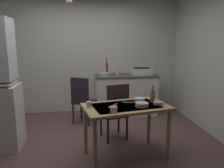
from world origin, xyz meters
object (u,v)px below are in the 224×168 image
object	(u,v)px
sink_basin	(141,71)
chair_far_side	(115,111)
glass_bottle	(153,95)
chair_by_counter	(83,100)
serving_bowl_wide	(158,103)
dining_table	(126,113)
hand_pump	(107,67)
mixing_bowl_counter	(104,74)
teacup_mint	(89,104)

from	to	relation	value
sink_basin	chair_far_side	xyz separation A→B (m)	(-0.80, -1.35, -0.47)
chair_far_side	glass_bottle	size ratio (longest dim) A/B	3.90
chair_by_counter	chair_far_side	bearing A→B (deg)	-57.22
glass_bottle	chair_by_counter	bearing A→B (deg)	128.78
serving_bowl_wide	glass_bottle	distance (m)	0.16
dining_table	chair_far_side	xyz separation A→B (m)	(-0.06, 0.56, -0.15)
chair_by_counter	sink_basin	bearing A→B (deg)	21.38
sink_basin	dining_table	distance (m)	2.07
hand_pump	serving_bowl_wide	size ratio (longest dim) A/B	2.75
dining_table	glass_bottle	size ratio (longest dim) A/B	5.13
mixing_bowl_counter	glass_bottle	world-z (taller)	glass_bottle
mixing_bowl_counter	chair_by_counter	bearing A→B (deg)	-135.70
mixing_bowl_counter	serving_bowl_wide	bearing A→B (deg)	-72.81
serving_bowl_wide	glass_bottle	size ratio (longest dim) A/B	0.57
hand_pump	dining_table	bearing A→B (deg)	-88.69
hand_pump	glass_bottle	xyz separation A→B (m)	(0.46, -1.83, -0.21)
sink_basin	hand_pump	xyz separation A→B (m)	(-0.78, 0.05, 0.09)
mixing_bowl_counter	chair_by_counter	world-z (taller)	mixing_bowl_counter
glass_bottle	serving_bowl_wide	bearing A→B (deg)	-70.04
hand_pump	teacup_mint	xyz separation A→B (m)	(-0.47, -1.96, -0.27)
serving_bowl_wide	teacup_mint	bearing A→B (deg)	-179.59
dining_table	chair_far_side	distance (m)	0.59
hand_pump	dining_table	xyz separation A→B (m)	(0.04, -1.95, -0.41)
sink_basin	chair_far_side	bearing A→B (deg)	-120.79
dining_table	serving_bowl_wide	xyz separation A→B (m)	(0.46, 0.00, 0.13)
chair_far_side	teacup_mint	size ratio (longest dim) A/B	12.65
hand_pump	serving_bowl_wide	world-z (taller)	hand_pump
mixing_bowl_counter	chair_by_counter	distance (m)	0.80
mixing_bowl_counter	chair_far_side	size ratio (longest dim) A/B	0.26
hand_pump	chair_far_side	distance (m)	1.50
chair_far_side	serving_bowl_wide	xyz separation A→B (m)	(0.53, -0.56, 0.28)
chair_far_side	glass_bottle	world-z (taller)	glass_bottle
dining_table	chair_by_counter	xyz separation A→B (m)	(-0.59, 1.39, -0.15)
sink_basin	mixing_bowl_counter	world-z (taller)	sink_basin
dining_table	glass_bottle	xyz separation A→B (m)	(0.42, 0.13, 0.21)
sink_basin	chair_far_side	distance (m)	1.64
mixing_bowl_counter	serving_bowl_wide	size ratio (longest dim) A/B	1.74
sink_basin	teacup_mint	size ratio (longest dim) A/B	5.74
dining_table	teacup_mint	size ratio (longest dim) A/B	16.63
hand_pump	teacup_mint	size ratio (longest dim) A/B	5.09
hand_pump	mixing_bowl_counter	xyz separation A→B (m)	(-0.07, -0.10, -0.13)
chair_by_counter	teacup_mint	size ratio (longest dim) A/B	12.45
chair_far_side	serving_bowl_wide	bearing A→B (deg)	-46.81
hand_pump	chair_by_counter	world-z (taller)	hand_pump
serving_bowl_wide	chair_by_counter	bearing A→B (deg)	127.36
mixing_bowl_counter	dining_table	xyz separation A→B (m)	(0.11, -1.86, -0.28)
dining_table	chair_by_counter	world-z (taller)	chair_by_counter
dining_table	teacup_mint	distance (m)	0.53
mixing_bowl_counter	chair_far_side	distance (m)	1.37
serving_bowl_wide	teacup_mint	distance (m)	0.98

